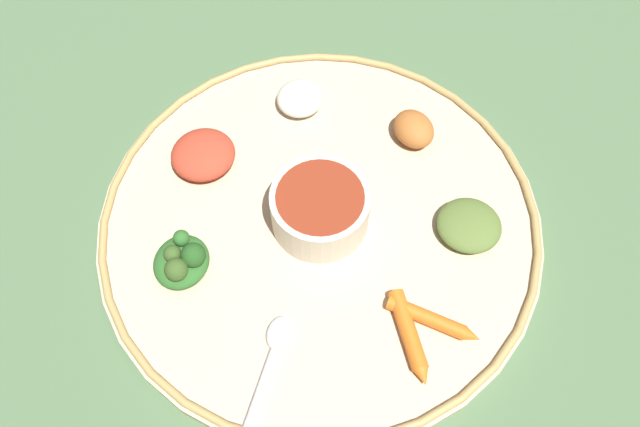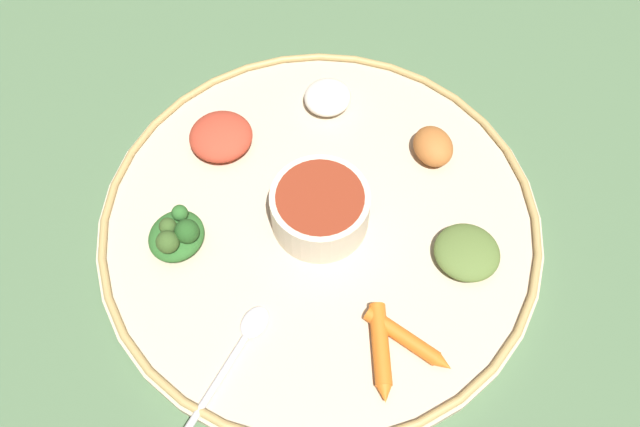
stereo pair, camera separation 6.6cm
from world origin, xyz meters
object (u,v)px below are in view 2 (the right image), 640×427
object	(u,v)px
spoon	(236,353)
carrot_near_spoon	(381,351)
center_bowl	(320,208)
carrot_outer	(407,340)
greens_pile	(177,235)

from	to	relation	value
spoon	carrot_near_spoon	xyz separation A→B (m)	(-0.07, -0.11, 0.00)
center_bowl	carrot_outer	distance (m)	0.15
center_bowl	greens_pile	bearing A→B (deg)	66.17
carrot_near_spoon	carrot_outer	distance (m)	0.03
spoon	carrot_near_spoon	bearing A→B (deg)	-124.02
greens_pile	spoon	bearing A→B (deg)	174.91
center_bowl	carrot_near_spoon	bearing A→B (deg)	167.50
spoon	carrot_near_spoon	world-z (taller)	carrot_near_spoon
carrot_near_spoon	carrot_outer	bearing A→B (deg)	-100.56
carrot_outer	carrot_near_spoon	bearing A→B (deg)	79.44
center_bowl	carrot_near_spoon	distance (m)	0.15
carrot_outer	center_bowl	bearing A→B (deg)	-2.18
center_bowl	carrot_outer	world-z (taller)	center_bowl
carrot_outer	spoon	bearing A→B (deg)	59.90
spoon	center_bowl	bearing A→B (deg)	-63.11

